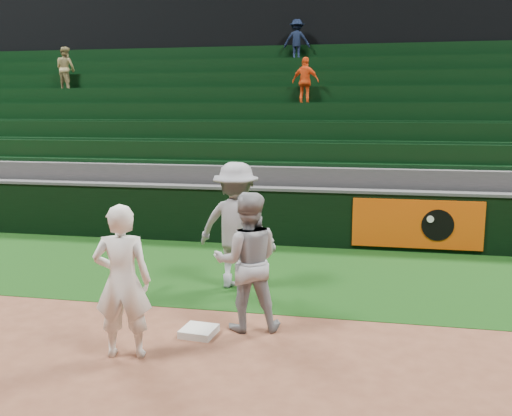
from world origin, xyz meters
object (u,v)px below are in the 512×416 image
at_px(first_baseman, 122,281).
at_px(base_coach, 236,226).
at_px(first_base, 199,331).
at_px(baserunner, 247,261).

height_order(first_baseman, base_coach, base_coach).
height_order(first_base, baserunner, baserunner).
relative_size(baserunner, base_coach, 0.90).
relative_size(first_base, base_coach, 0.21).
relative_size(first_baseman, base_coach, 0.89).
xyz_separation_m(baserunner, base_coach, (-0.55, 1.71, 0.11)).
distance_m(baserunner, base_coach, 1.80).
bearing_deg(baserunner, first_baseman, 27.75).
distance_m(first_baseman, baserunner, 1.69).
height_order(baserunner, base_coach, base_coach).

